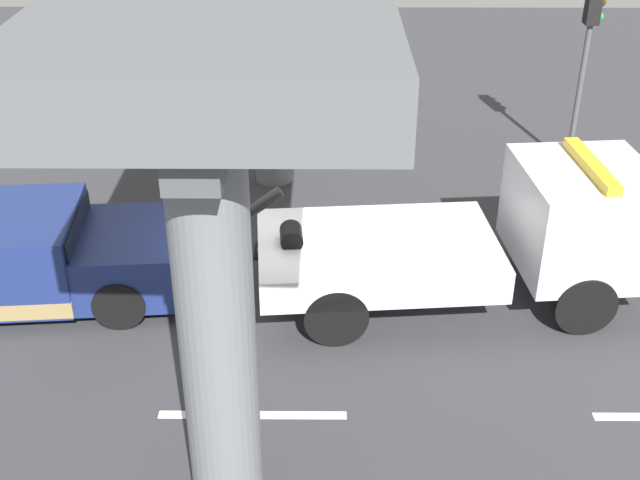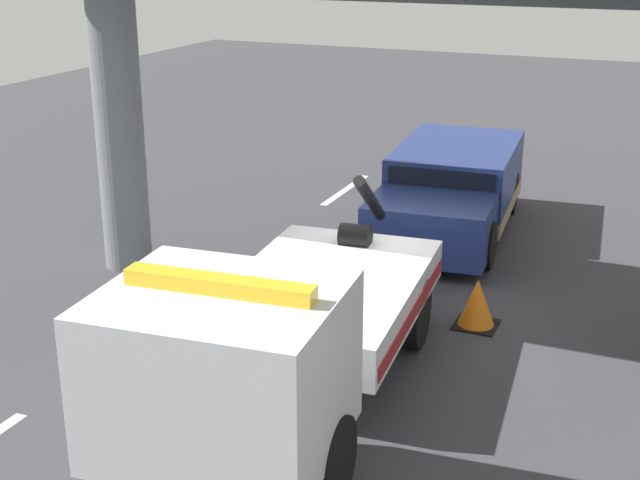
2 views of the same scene
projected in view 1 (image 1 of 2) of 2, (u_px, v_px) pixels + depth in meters
ground_plane at (266, 300)px, 13.78m from camera, size 60.00×40.00×0.10m
lane_stripe_mid at (252, 415)px, 11.23m from camera, size 2.60×0.16×0.01m
tow_truck_white at (495, 235)px, 13.20m from camera, size 7.33×2.87×2.46m
towed_van_green at (10, 257)px, 13.39m from camera, size 5.36×2.59×1.58m
overpass_structure at (246, 8)px, 11.36m from camera, size 3.60×11.36×5.73m
traffic_light_far at (137, 36)px, 17.10m from camera, size 0.39×0.32×4.00m
traffic_light_mid at (590, 34)px, 17.01m from camera, size 0.39×0.32×4.10m
traffic_cone_orange at (271, 235)px, 14.93m from camera, size 0.62×0.62×0.74m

